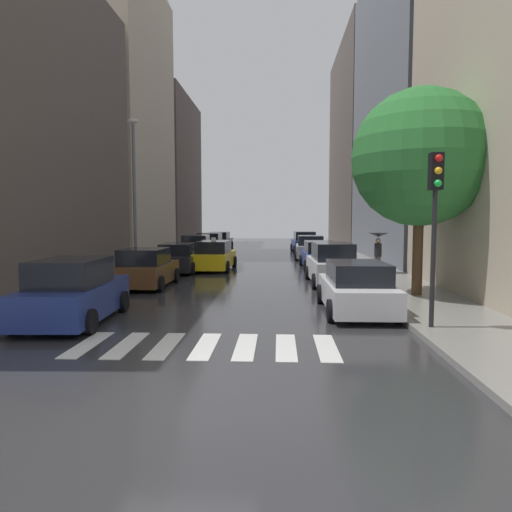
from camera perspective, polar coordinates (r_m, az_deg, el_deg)
The scene contains 24 objects.
ground_plane at distance 31.29m, azimuth -0.17°, elevation -0.64°, with size 28.00×72.00×0.04m, color #2D2D30.
sidewalk_left at distance 32.28m, azimuth -11.77°, elevation -0.41°, with size 3.00×72.00×0.15m, color gray.
sidewalk_right at distance 31.62m, azimuth 11.68°, elevation -0.51°, with size 3.00×72.00×0.15m, color gray.
crosswalk_stripes at distance 10.62m, azimuth -6.22°, elevation -10.95°, with size 5.85×2.20×0.01m.
building_left_mid at distance 39.37m, azimuth -16.60°, elevation 16.00°, with size 6.00×12.75×21.49m, color #B2A38C.
building_left_far at distance 52.38m, azimuth -11.32°, elevation 10.10°, with size 6.00×13.94×15.86m, color #564C47.
building_right_mid at distance 34.52m, azimuth 19.38°, elevation 16.93°, with size 6.00×16.97×20.72m, color slate.
building_right_far at distance 51.95m, azimuth 13.54°, elevation 13.03°, with size 6.00×18.55×21.12m, color #564C47.
parked_car_left_nearest at distance 13.68m, azimuth -21.54°, elevation -4.24°, with size 2.21×4.35×1.77m.
parked_car_left_second at distance 19.88m, azimuth -13.46°, elevation -1.55°, with size 2.15×4.09×1.62m.
parked_car_left_third at distance 25.16m, azimuth -9.50°, elevation -0.28°, with size 2.22×4.60×1.54m.
parked_car_left_fourth at distance 31.42m, azimuth -7.36°, elevation 0.88°, with size 2.16×4.32×1.76m.
parked_car_left_fifth at distance 37.51m, azimuth -5.68°, elevation 1.46°, with size 2.17×4.30×1.71m.
parked_car_left_sixth at distance 43.75m, azimuth -4.48°, elevation 1.86°, with size 2.20×4.15×1.61m.
parked_car_right_nearest at distance 14.41m, azimuth 12.28°, elevation -3.95°, with size 2.12×4.37×1.55m.
parked_car_right_second at distance 20.37m, azimuth 9.33°, elevation -1.10°, with size 2.12×4.63×1.82m.
parked_car_right_third at distance 26.62m, azimuth 7.84°, elevation 0.04°, with size 2.15×4.78×1.58m.
parked_car_right_fourth at distance 32.94m, azimuth 6.68°, elevation 0.98°, with size 2.26×4.33×1.66m.
parked_car_right_fifth at distance 39.57m, azimuth 5.95°, elevation 1.66°, with size 2.25×4.59×1.76m.
taxi_midroad at distance 25.88m, azimuth -5.17°, elevation -0.02°, with size 2.19×4.66×1.81m.
pedestrian_near_tree at distance 23.77m, azimuth 14.81°, elevation 1.46°, with size 1.01×1.01×2.00m.
street_tree_right at distance 17.48m, azimuth 19.58°, elevation 11.30°, with size 4.79×4.79×7.22m.
traffic_light_right_corner at distance 12.20m, azimuth 21.22°, elevation 6.35°, with size 0.30×0.42×4.30m.
lamp_post_left at distance 23.97m, azimuth -14.77°, elevation 8.38°, with size 0.60×0.28×7.60m.
Camera 1 is at (1.63, -7.11, 2.85)m, focal length 32.47 mm.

